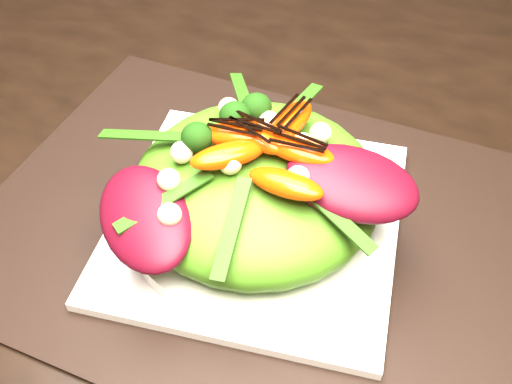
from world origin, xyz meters
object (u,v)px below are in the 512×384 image
(lettuce_mound, at_px, (256,186))
(dining_table, at_px, (174,103))
(plate_base, at_px, (256,220))
(orange_segment, at_px, (241,139))
(salad_bowl, at_px, (256,211))
(placemat, at_px, (256,225))

(lettuce_mound, bearing_deg, dining_table, 133.76)
(plate_base, bearing_deg, orange_segment, 159.58)
(plate_base, height_order, orange_segment, orange_segment)
(plate_base, xyz_separation_m, lettuce_mound, (0.00, 0.00, 0.04))
(dining_table, xyz_separation_m, lettuce_mound, (0.15, -0.16, 0.07))
(lettuce_mound, distance_m, orange_segment, 0.04)
(salad_bowl, bearing_deg, lettuce_mound, 0.00)
(placemat, bearing_deg, plate_base, 180.00)
(plate_base, height_order, lettuce_mound, lettuce_mound)
(dining_table, height_order, lettuce_mound, dining_table)
(placemat, height_order, plate_base, plate_base)
(salad_bowl, bearing_deg, plate_base, 0.00)
(dining_table, relative_size, salad_bowl, 7.35)
(salad_bowl, xyz_separation_m, orange_segment, (-0.01, 0.01, 0.07))
(plate_base, bearing_deg, salad_bowl, 0.00)
(dining_table, distance_m, placemat, 0.22)
(dining_table, distance_m, salad_bowl, 0.22)
(placemat, height_order, salad_bowl, salad_bowl)
(placemat, distance_m, plate_base, 0.01)
(dining_table, relative_size, lettuce_mound, 7.90)
(dining_table, distance_m, lettuce_mound, 0.23)
(plate_base, relative_size, lettuce_mound, 1.18)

